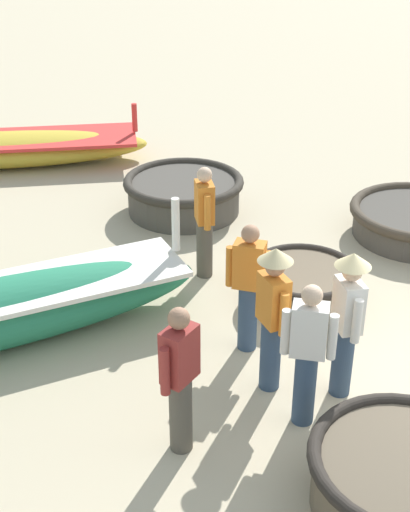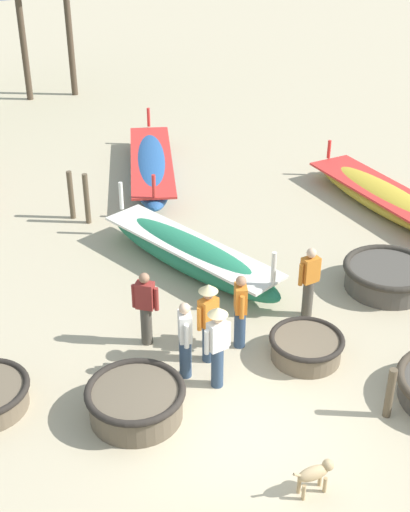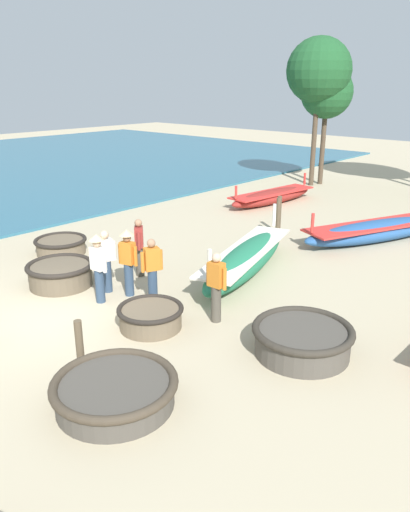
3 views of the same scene
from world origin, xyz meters
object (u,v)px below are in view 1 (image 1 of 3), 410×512
fisherman_standing_right (180,377)px  fisherman_hauling (249,285)px  long_boat_white_hull (2,149)px  fisherman_with_hat (205,220)px  coracle_front_right (184,193)px  coracle_tilted (303,283)px  fisherman_by_coracle (307,352)px  fisherman_standing_left (347,316)px  coracle_far_right (405,479)px  fisherman_crouching (273,311)px

fisherman_standing_right → fisherman_hauling: bearing=-31.3°
long_boat_white_hull → fisherman_with_hat: bearing=-145.8°
coracle_front_right → fisherman_hauling: 3.92m
coracle_front_right → fisherman_standing_right: bearing=173.4°
coracle_tilted → long_boat_white_hull: size_ratio=0.26×
fisherman_by_coracle → fisherman_standing_left: bearing=-53.1°
fisherman_standing_left → fisherman_hauling: (0.94, 0.82, -0.12)m
fisherman_hauling → fisherman_with_hat: same height
coracle_tilted → long_boat_white_hull: (5.52, 4.35, 0.05)m
fisherman_standing_left → fisherman_standing_right: bearing=108.7°
long_boat_white_hull → fisherman_with_hat: size_ratio=3.46×
fisherman_standing_left → fisherman_standing_right: size_ratio=1.06×
long_boat_white_hull → fisherman_hauling: fisherman_hauling is taller
coracle_front_right → fisherman_hauling: size_ratio=1.24×
coracle_tilted → coracle_far_right: 3.45m
coracle_front_right → fisherman_with_hat: fisherman_with_hat is taller
fisherman_with_hat → fisherman_crouching: bearing=-171.8°
fisherman_by_coracle → fisherman_with_hat: (3.06, 0.57, 0.00)m
coracle_far_right → fisherman_crouching: size_ratio=1.02×
fisherman_standing_right → long_boat_white_hull: bearing=17.5°
fisherman_crouching → fisherman_by_coracle: (-0.58, -0.21, -0.12)m
coracle_front_right → long_boat_white_hull: size_ratio=0.36×
long_boat_white_hull → fisherman_crouching: (-7.18, -3.55, 0.64)m
coracle_front_right → fisherman_crouching: size_ratio=1.16×
coracle_tilted → coracle_far_right: (-3.44, 0.02, 0.06)m
fisherman_by_coracle → fisherman_hauling: 1.35m
coracle_tilted → fisherman_standing_right: size_ratio=0.90×
coracle_front_right → fisherman_standing_right: fisherman_standing_right is taller
coracle_far_right → coracle_tilted: bearing=-0.4°
coracle_front_right → coracle_far_right: bearing=-169.5°
fisherman_crouching → fisherman_standing_right: 1.31m
fisherman_hauling → coracle_tilted: bearing=-44.5°
coracle_front_right → long_boat_white_hull: (2.56, 3.14, -0.01)m
coracle_tilted → fisherman_hauling: bearing=135.5°
coracle_front_right → fisherman_by_coracle: 5.25m
coracle_tilted → fisherman_standing_right: 3.11m
coracle_far_right → fisherman_by_coracle: size_ratio=1.08×
fisherman_standing_left → fisherman_hauling: fisherman_standing_left is taller
fisherman_by_coracle → fisherman_crouching: bearing=20.4°
fisherman_by_coracle → fisherman_standing_right: size_ratio=1.00×
coracle_front_right → fisherman_standing_right: size_ratio=1.24×
fisherman_with_hat → coracle_tilted: bearing=-125.5°
long_boat_white_hull → fisherman_with_hat: (-4.70, -3.19, 0.52)m
coracle_front_right → fisherman_crouching: fisherman_crouching is taller
coracle_tilted → fisherman_hauling: (-0.92, 0.90, 0.57)m
fisherman_standing_right → fisherman_hauling: same height
coracle_tilted → fisherman_by_coracle: (-2.23, 0.59, 0.57)m
fisherman_standing_left → fisherman_hauling: size_ratio=1.06×
coracle_tilted → fisherman_hauling: size_ratio=0.90×
fisherman_by_coracle → fisherman_standing_right: same height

